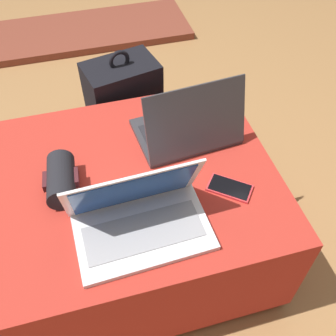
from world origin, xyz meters
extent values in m
plane|color=#9E7042|center=(0.00, 0.00, 0.00)|extent=(14.00, 14.00, 0.00)
cube|color=maroon|center=(0.00, 0.00, 0.03)|extent=(0.89, 0.73, 0.05)
cube|color=#B22D23|center=(0.00, 0.00, 0.24)|extent=(0.93, 0.76, 0.39)
cube|color=silver|center=(0.00, -0.21, 0.45)|extent=(0.38, 0.24, 0.02)
cube|color=#9E9EA3|center=(0.00, -0.22, 0.46)|extent=(0.33, 0.14, 0.00)
cube|color=silver|center=(-0.01, -0.14, 0.56)|extent=(0.37, 0.11, 0.21)
cube|color=#1E4799|center=(-0.01, -0.15, 0.56)|extent=(0.33, 0.09, 0.18)
cube|color=#333338|center=(0.23, 0.14, 0.45)|extent=(0.35, 0.26, 0.02)
cube|color=#232328|center=(0.23, 0.15, 0.46)|extent=(0.30, 0.15, 0.00)
cube|color=#333338|center=(0.24, 0.06, 0.57)|extent=(0.33, 0.09, 0.23)
cube|color=#B23D93|center=(0.24, 0.06, 0.57)|extent=(0.30, 0.08, 0.20)
cube|color=red|center=(0.29, -0.13, 0.44)|extent=(0.15, 0.14, 0.01)
cube|color=black|center=(0.29, -0.13, 0.45)|extent=(0.13, 0.12, 0.00)
cube|color=black|center=(0.08, 0.52, 0.25)|extent=(0.32, 0.24, 0.49)
cube|color=black|center=(0.05, 0.64, 0.15)|extent=(0.24, 0.11, 0.22)
torus|color=black|center=(0.08, 0.52, 0.51)|extent=(0.09, 0.03, 0.09)
cylinder|color=black|center=(-0.20, 0.01, 0.48)|extent=(0.10, 0.18, 0.08)
cube|color=#441B20|center=(-0.20, 0.01, 0.48)|extent=(0.11, 0.07, 0.03)
cube|color=brown|center=(0.00, 1.66, 0.02)|extent=(1.40, 0.50, 0.04)
camera|label=1|loc=(-0.09, -0.79, 1.38)|focal=42.00mm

